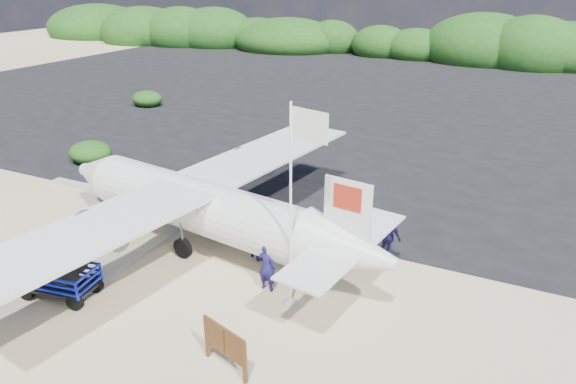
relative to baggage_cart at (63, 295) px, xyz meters
name	(u,v)px	position (x,y,z in m)	size (l,w,h in m)	color
ground	(226,298)	(5.01, 2.24, 0.00)	(160.00, 160.00, 0.00)	beige
asphalt_apron	(422,105)	(5.01, 32.24, 0.00)	(90.00, 50.00, 0.04)	#B2B2B2
lagoon	(65,226)	(-3.99, 3.74, 0.00)	(9.00, 7.00, 0.40)	#B2B2B2
vegetation_band	(467,61)	(5.01, 57.24, 0.00)	(124.00, 8.00, 4.40)	#B2B2B2
baggage_cart	(63,295)	(0.00, 0.00, 0.00)	(2.63, 1.50, 1.32)	#0D1FCB
flagpole	(290,302)	(7.06, 2.96, 0.00)	(1.34, 0.56, 6.68)	white
signboard	(226,369)	(6.81, -0.58, 0.00)	(1.73, 0.16, 1.43)	brown
crew_a	(267,267)	(6.01, 3.31, 0.89)	(0.65, 0.43, 1.78)	#16144D
crew_b	(256,235)	(4.62, 5.10, 0.92)	(0.90, 0.70, 1.84)	#16144D
crew_c	(388,235)	(9.11, 7.11, 0.97)	(1.14, 0.47, 1.94)	#16144D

